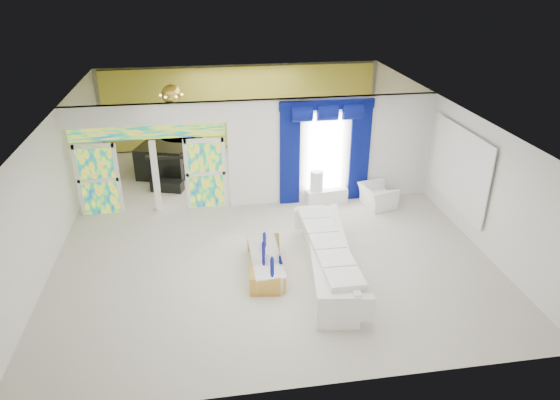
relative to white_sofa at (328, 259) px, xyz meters
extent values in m
plane|color=#B7AF9E|center=(-1.11, 2.83, -0.37)|extent=(12.00, 12.00, 0.00)
cube|color=white|center=(1.04, 3.83, 1.13)|extent=(5.70, 0.18, 3.00)
cube|color=white|center=(-3.96, 3.83, 2.36)|extent=(4.30, 0.18, 0.55)
cube|color=#994C3F|center=(-5.39, 3.83, 0.63)|extent=(0.95, 0.04, 2.00)
cube|color=#994C3F|center=(-2.54, 3.83, 0.63)|extent=(0.95, 0.04, 2.00)
cube|color=#994C3F|center=(-3.96, 3.83, 1.88)|extent=(4.00, 0.05, 0.35)
cube|color=white|center=(0.79, 3.73, 1.08)|extent=(1.00, 0.02, 2.30)
cube|color=#030C40|center=(-0.21, 3.70, 1.03)|extent=(0.55, 0.10, 2.80)
cube|color=#030C40|center=(1.79, 3.70, 1.03)|extent=(0.55, 0.10, 2.80)
cube|color=#030C40|center=(0.79, 3.70, 2.45)|extent=(2.60, 0.12, 0.25)
cube|color=white|center=(3.83, 1.83, 1.18)|extent=(0.04, 2.70, 1.90)
cube|color=gold|center=(-1.11, 8.73, 1.13)|extent=(9.70, 0.12, 2.90)
cube|color=white|center=(0.00, 0.00, 0.00)|extent=(1.34, 3.91, 0.73)
cube|color=#BC913A|center=(-1.35, 0.30, -0.15)|extent=(0.90, 1.99, 0.43)
cube|color=white|center=(0.84, 3.57, -0.17)|extent=(1.22, 0.52, 0.40)
cylinder|color=silver|center=(0.54, 3.57, 0.32)|extent=(0.36, 0.36, 0.58)
imported|color=white|center=(2.19, 3.09, -0.05)|extent=(1.00, 1.10, 0.62)
cube|color=black|center=(-3.71, 6.68, 0.14)|extent=(2.07, 2.37, 1.01)
cube|color=black|center=(-3.71, 5.08, -0.21)|extent=(1.03, 0.65, 0.32)
cube|color=tan|center=(-5.78, 6.23, 0.02)|extent=(0.60, 0.56, 0.77)
sphere|color=gold|center=(-3.41, 6.23, 2.28)|extent=(0.60, 0.60, 0.60)
cylinder|color=#151996|center=(-1.29, 0.91, 0.15)|extent=(0.08, 0.08, 0.18)
cylinder|color=white|center=(-1.41, 0.61, 0.12)|extent=(0.11, 0.11, 0.12)
cylinder|color=navy|center=(-1.28, -0.24, 0.17)|extent=(0.09, 0.09, 0.22)
cylinder|color=silver|center=(-1.34, 0.06, 0.12)|extent=(0.10, 0.10, 0.12)
cylinder|color=navy|center=(-1.39, 0.32, 0.21)|extent=(0.08, 0.08, 0.29)
camera|label=1|loc=(-2.50, -9.10, 5.93)|focal=32.19mm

